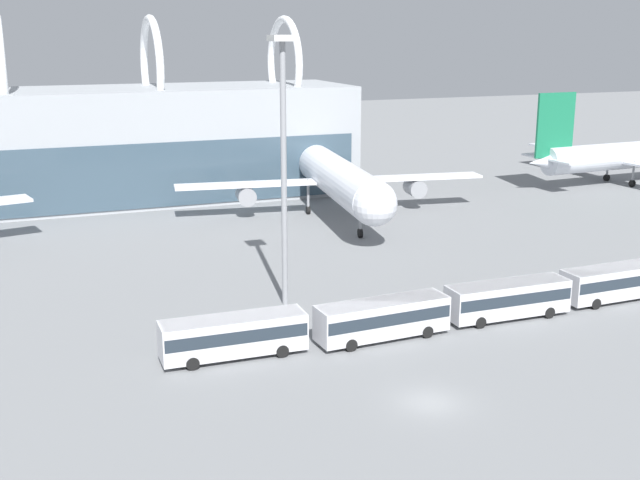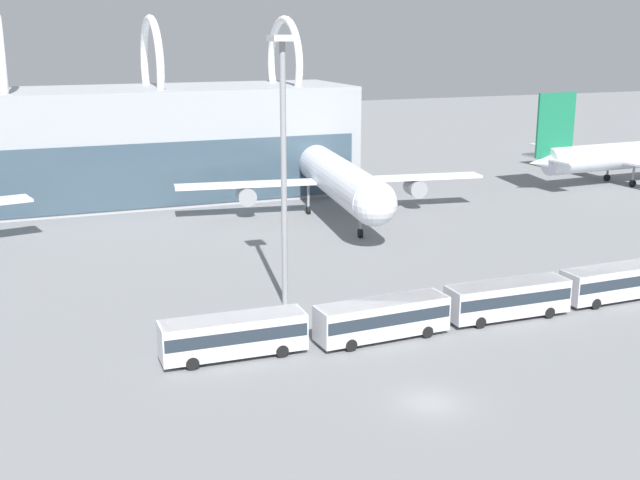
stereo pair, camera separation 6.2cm
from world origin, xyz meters
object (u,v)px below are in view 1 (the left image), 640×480
Objects in this scene: airliner_at_gate_far at (334,176)px; shuttle_bus_1 at (382,317)px; airliner_parked_remote at (623,156)px; shuttle_bus_2 at (508,297)px; shuttle_bus_0 at (234,334)px; floodlight_mast at (283,141)px; shuttle_bus_3 at (617,280)px.

airliner_at_gate_far is 45.38m from shuttle_bus_1.
airliner_parked_remote is 3.85× the size of shuttle_bus_2.
shuttle_bus_0 is 0.99× the size of shuttle_bus_1.
airliner_parked_remote is at bearing 27.30° from floodlight_mast.
airliner_at_gate_far is 42.91m from shuttle_bus_2.
floodlight_mast is (-16.58, 10.54, 12.93)m from shuttle_bus_2.
shuttle_bus_3 is at bearing 1.53° from shuttle_bus_0.
airliner_parked_remote reaches higher than airliner_at_gate_far.
shuttle_bus_3 is (24.21, 0.87, 0.00)m from shuttle_bus_1.
airliner_at_gate_far is at bearing 60.76° from floodlight_mast.
shuttle_bus_2 and shuttle_bus_3 have the same top height.
shuttle_bus_1 is at bearing -67.78° from floodlight_mast.
airliner_parked_remote is 79.36m from floodlight_mast.
shuttle_bus_1 is at bearing -177.31° from shuttle_bus_2.
shuttle_bus_2 is at bearing 6.31° from airliner_at_gate_far.
shuttle_bus_1 and shuttle_bus_3 have the same top height.
shuttle_bus_2 is (12.10, 0.42, 0.00)m from shuttle_bus_1.
shuttle_bus_1 is at bearing -147.05° from airliner_parked_remote.
shuttle_bus_1 is at bearing -179.18° from shuttle_bus_3.
airliner_parked_remote is 90.39m from shuttle_bus_0.
airliner_at_gate_far reaches higher than shuttle_bus_1.
shuttle_bus_3 is (10.65, -42.31, -3.40)m from airliner_at_gate_far.
floodlight_mast reaches higher than shuttle_bus_3.
shuttle_bus_2 is at bearing -0.87° from shuttle_bus_1.
shuttle_bus_1 is (-13.55, -43.18, -3.40)m from airliner_at_gate_far.
shuttle_bus_0 is 1.00× the size of shuttle_bus_3.
airliner_at_gate_far is 0.99× the size of airliner_parked_remote.
airliner_at_gate_far is 3.77× the size of shuttle_bus_1.
airliner_at_gate_far is 3.80× the size of shuttle_bus_2.
floodlight_mast reaches higher than airliner_parked_remote.
shuttle_bus_2 is 12.11m from shuttle_bus_3.
floodlight_mast reaches higher than airliner_at_gate_far.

